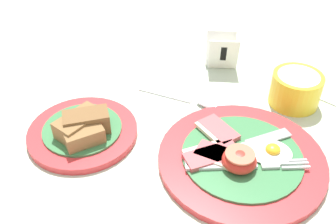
{
  "coord_description": "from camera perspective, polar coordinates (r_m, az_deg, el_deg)",
  "views": [
    {
      "loc": [
        0.03,
        -0.45,
        0.45
      ],
      "look_at": [
        -0.08,
        0.07,
        0.02
      ],
      "focal_mm": 42.0,
      "sensor_mm": 36.0,
      "label": 1
    }
  ],
  "objects": [
    {
      "name": "breakfast_plate",
      "position": [
        0.62,
        10.47,
        -6.74
      ],
      "size": [
        0.26,
        0.26,
        0.04
      ],
      "color": "red",
      "rests_on": "ground_plane"
    },
    {
      "name": "bread_plate",
      "position": [
        0.67,
        -12.3,
        -2.54
      ],
      "size": [
        0.18,
        0.18,
        0.05
      ],
      "color": "red",
      "rests_on": "ground_plane"
    },
    {
      "name": "sugar_cup",
      "position": [
        0.75,
        18.06,
        3.29
      ],
      "size": [
        0.09,
        0.09,
        0.06
      ],
      "color": "yellow",
      "rests_on": "ground_plane"
    },
    {
      "name": "teaspoon_near_cup",
      "position": [
        0.73,
        5.09,
        1.37
      ],
      "size": [
        0.19,
        0.06,
        0.01
      ],
      "rotation": [
        0.0,
        0.0,
        6.08
      ],
      "color": "silver",
      "rests_on": "ground_plane"
    },
    {
      "name": "number_card",
      "position": [
        0.82,
        7.68,
        8.67
      ],
      "size": [
        0.07,
        0.05,
        0.07
      ],
      "rotation": [
        0.0,
        0.0,
        0.13
      ],
      "color": "white",
      "rests_on": "ground_plane"
    },
    {
      "name": "ground_plane",
      "position": [
        0.63,
        5.48,
        -6.47
      ],
      "size": [
        3.0,
        3.0,
        0.0
      ],
      "primitive_type": "plane",
      "color": "#B7CCB7"
    }
  ]
}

